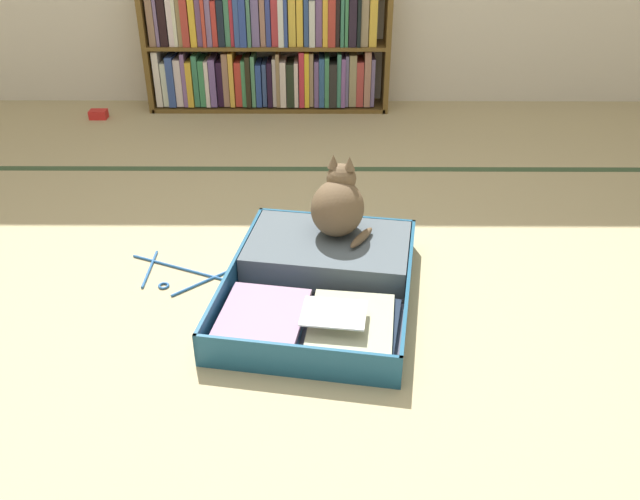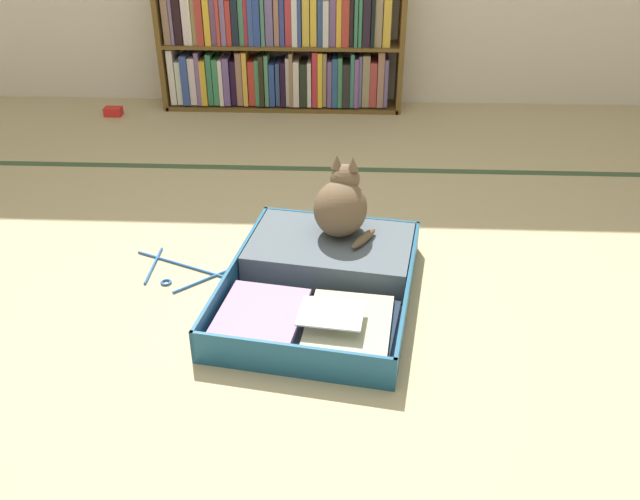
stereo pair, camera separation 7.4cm
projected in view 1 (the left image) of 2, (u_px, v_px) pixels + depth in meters
The scene contains 7 objects.
ground_plane at pixel (285, 340), 2.12m from camera, with size 10.00×10.00×0.00m, color tan.
tatami_border at pixel (299, 169), 3.28m from camera, with size 4.80×0.05×0.00m.
bookshelf at pixel (266, 49), 3.89m from camera, with size 1.43×0.22×0.76m.
open_suitcase at pixel (321, 277), 2.35m from camera, with size 0.75×0.92×0.12m.
black_cat at pixel (339, 205), 2.44m from camera, with size 0.27×0.28×0.30m.
clothes_hanger at pixel (177, 274), 2.45m from camera, with size 0.42×0.31×0.01m.
small_red_pouch at pixel (98, 114), 3.89m from camera, with size 0.10×0.07×0.05m.
Camera 1 is at (0.12, -1.67, 1.34)m, focal length 37.11 mm.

